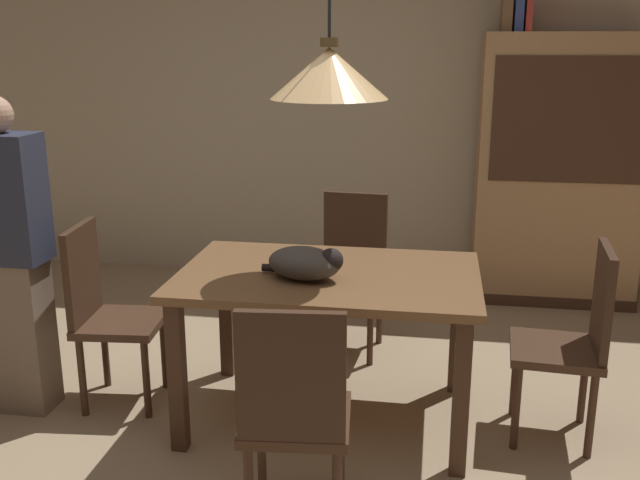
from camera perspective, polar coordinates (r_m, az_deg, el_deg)
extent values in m
plane|color=tan|center=(3.41, -2.43, -16.48)|extent=(10.00, 10.00, 0.00)
cube|color=beige|center=(5.52, 3.02, 11.80)|extent=(6.40, 0.10, 2.90)
cube|color=brown|center=(3.41, 0.67, -2.89)|extent=(1.40, 0.90, 0.04)
cube|color=#472D1E|center=(3.34, -11.13, -10.50)|extent=(0.07, 0.07, 0.71)
cube|color=#472D1E|center=(3.16, 10.99, -12.09)|extent=(0.07, 0.07, 0.71)
cube|color=#472D1E|center=(4.02, -7.32, -5.76)|extent=(0.07, 0.07, 0.71)
cube|color=#472D1E|center=(3.87, 10.71, -6.77)|extent=(0.07, 0.07, 0.71)
cube|color=#472D1E|center=(4.25, 2.27, -3.36)|extent=(0.43, 0.43, 0.04)
cube|color=#40291B|center=(4.35, 2.78, 0.63)|extent=(0.38, 0.07, 0.48)
cylinder|color=#472D1E|center=(4.22, -0.35, -6.77)|extent=(0.04, 0.04, 0.41)
cylinder|color=#472D1E|center=(4.16, 3.96, -7.16)|extent=(0.04, 0.04, 0.41)
cylinder|color=#472D1E|center=(4.51, 0.65, -5.28)|extent=(0.04, 0.04, 0.41)
cylinder|color=#472D1E|center=(4.45, 4.68, -5.61)|extent=(0.04, 0.04, 0.41)
cube|color=#472D1E|center=(3.53, 17.96, -8.24)|extent=(0.43, 0.43, 0.04)
cube|color=#40291B|center=(3.45, 21.30, -4.42)|extent=(0.07, 0.38, 0.48)
cylinder|color=#472D1E|center=(3.75, 15.04, -10.30)|extent=(0.04, 0.04, 0.41)
cylinder|color=#472D1E|center=(3.47, 15.13, -12.56)|extent=(0.04, 0.04, 0.41)
cylinder|color=#472D1E|center=(3.78, 19.97, -10.53)|extent=(0.04, 0.04, 0.41)
cylinder|color=#472D1E|center=(3.50, 20.50, -12.79)|extent=(0.04, 0.04, 0.41)
cube|color=#472D1E|center=(3.80, -15.30, -6.28)|extent=(0.44, 0.44, 0.04)
cube|color=#40291B|center=(3.78, -18.16, -2.46)|extent=(0.07, 0.38, 0.48)
cylinder|color=#472D1E|center=(3.70, -13.47, -10.55)|extent=(0.04, 0.04, 0.41)
cylinder|color=#472D1E|center=(3.98, -12.12, -8.57)|extent=(0.04, 0.04, 0.41)
cylinder|color=#472D1E|center=(3.81, -18.15, -10.18)|extent=(0.04, 0.04, 0.41)
cylinder|color=#472D1E|center=(4.08, -16.50, -8.28)|extent=(0.04, 0.04, 0.41)
cube|color=#472D1E|center=(2.80, -1.86, -13.86)|extent=(0.44, 0.44, 0.04)
cube|color=#40291B|center=(2.52, -2.31, -10.71)|extent=(0.38, 0.07, 0.48)
cylinder|color=#472D1E|center=(3.05, 1.61, -16.18)|extent=(0.04, 0.04, 0.41)
cylinder|color=#472D1E|center=(3.07, -4.61, -15.93)|extent=(0.04, 0.04, 0.41)
ellipsoid|color=#4C4742|center=(3.29, -1.27, -1.82)|extent=(0.38, 0.29, 0.15)
sphere|color=black|center=(3.24, 0.88, -1.61)|extent=(0.11, 0.11, 0.11)
cylinder|color=black|center=(3.38, -3.06, -2.24)|extent=(0.18, 0.04, 0.04)
cone|color=#E5B775|center=(3.24, 0.72, 12.94)|extent=(0.52, 0.52, 0.22)
cylinder|color=#513D23|center=(3.23, 0.73, 15.25)|extent=(0.08, 0.08, 0.04)
cube|color=tan|center=(5.29, 18.18, 5.16)|extent=(1.10, 0.44, 1.85)
cube|color=#472D1E|center=(5.02, 18.91, 8.86)|extent=(0.97, 0.01, 0.81)
cube|color=#472D1E|center=(5.51, 17.41, -3.93)|extent=(1.12, 0.45, 0.08)
cube|color=brown|center=(5.17, 14.40, 16.77)|extent=(0.06, 0.24, 0.22)
cube|color=#384C93|center=(5.17, 15.27, 16.82)|extent=(0.06, 0.24, 0.24)
cube|color=#B73833|center=(5.18, 16.01, 16.99)|extent=(0.04, 0.22, 0.28)
cube|color=#84705B|center=(3.92, -22.50, -6.92)|extent=(0.30, 0.20, 0.77)
cube|color=#2D3347|center=(3.73, -23.59, 3.00)|extent=(0.36, 0.22, 0.61)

